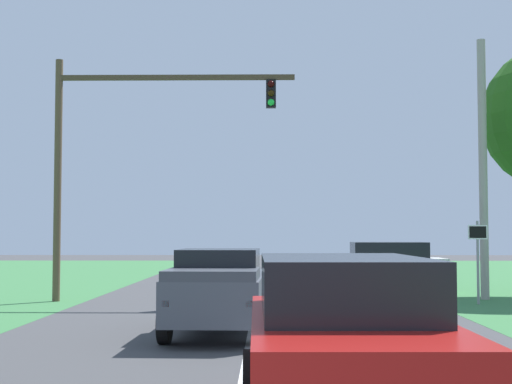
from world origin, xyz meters
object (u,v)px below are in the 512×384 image
Objects in this scene: traffic_light at (120,140)px; keep_moving_sign at (478,251)px; red_suv_near at (344,343)px; pickup_truck_lead at (220,289)px; utility_pole_right at (483,168)px; crossing_suv_far at (384,266)px.

traffic_light reaches higher than keep_moving_sign.
traffic_light is 3.05× the size of keep_moving_sign.
red_suv_near reaches higher than pickup_truck_lead.
utility_pole_right is (11.98, 0.87, -0.85)m from traffic_light.
red_suv_near is at bearing -110.65° from keep_moving_sign.
crossing_suv_far is at bearing 79.86° from red_suv_near.
pickup_truck_lead is at bearing -137.83° from keep_moving_sign.
traffic_light is at bearing 109.42° from red_suv_near.
red_suv_near is 17.37m from traffic_light.
utility_pole_right is at bearing -43.73° from crossing_suv_far.
utility_pole_right is (8.24, 8.52, 3.38)m from pickup_truck_lead.
traffic_light is (-5.61, 15.90, 4.18)m from red_suv_near.
utility_pole_right is (2.88, -2.76, 3.38)m from crossing_suv_far.
crossing_suv_far is at bearing 21.72° from traffic_light.
crossing_suv_far is 5.23m from utility_pole_right.
crossing_suv_far is at bearing 136.27° from utility_pole_right.
keep_moving_sign reaches higher than red_suv_near.
red_suv_near is at bearing -77.25° from pickup_truck_lead.
utility_pole_right is (0.69, 1.68, 2.70)m from keep_moving_sign.
crossing_suv_far reaches higher than pickup_truck_lead.
crossing_suv_far is (3.49, 19.53, -0.05)m from red_suv_near.
red_suv_near is 1.93× the size of keep_moving_sign.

